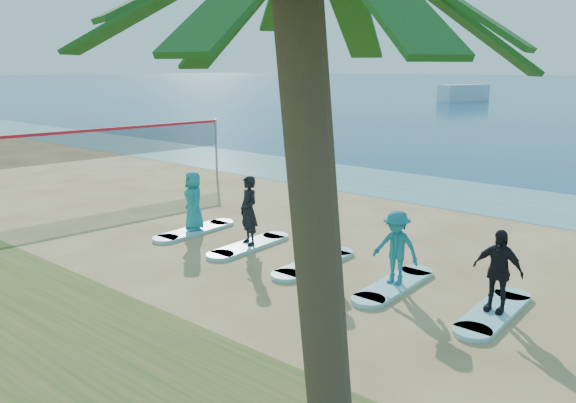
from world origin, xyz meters
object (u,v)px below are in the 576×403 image
Objects in this scene: student_0 at (194,201)px; student_4 at (498,271)px; student_1 at (249,210)px; student_2 at (315,229)px; boat_offshore_a at (463,101)px; volleyball_net at (114,143)px; surfboard_4 at (494,312)px; surfboard_2 at (315,263)px; surfboard_1 at (249,245)px; surfboard_0 at (195,231)px; student_3 at (396,248)px; surfboard_3 at (394,285)px.

student_0 is 8.59m from student_4.
student_1 is 2.15m from student_2.
boat_offshore_a is at bearing 130.52° from student_0.
volleyball_net reaches higher than student_1.
surfboard_4 is (28.10, -65.19, 0.04)m from boat_offshore_a.
surfboard_2 is at bearing -8.10° from volleyball_net.
student_2 is (2.15, 0.00, 0.85)m from surfboard_1.
student_1 is 6.45m from student_4.
surfboard_0 is at bearing -13.73° from volleyball_net.
surfboard_4 is (4.30, 0.00, 0.00)m from surfboard_2.
student_2 is 2.15m from student_3.
student_1 is 1.12× the size of student_4.
boat_offshore_a is 68.04m from surfboard_0.
boat_offshore_a is 4.98× the size of student_3.
surfboard_4 is at bearing 23.86° from student_0.
surfboard_2 is 2.31m from student_3.
student_0 reaches higher than surfboard_2.
surfboard_0 is 0.88m from student_0.
volleyball_net is at bearing 169.81° from surfboard_1.
surfboard_0 is at bearing -159.87° from student_2.
volleyball_net is 5.60× the size of student_3.
student_0 is at bearing -55.60° from boat_offshore_a.
student_0 reaches higher than student_3.
surfboard_1 is at bearing -179.62° from student_4.
boat_offshore_a reaches higher than surfboard_1.
surfboard_2 is 1.00× the size of surfboard_4.
surfboard_1 is at bearing 180.00° from surfboard_4.
student_1 is at bearing 180.00° from surfboard_3.
student_3 is 2.31m from surfboard_4.
surfboard_0 is 4.30m from surfboard_2.
student_2 is at bearing -179.62° from student_4.
boat_offshore_a is 69.40m from surfboard_2.
student_2 reaches higher than surfboard_3.
surfboard_1 is (2.15, 0.00, -0.88)m from student_0.
surfboard_3 is at bearing 0.00° from surfboard_2.
student_4 is at bearing 0.00° from surfboard_3.
student_1 is at bearing 0.00° from surfboard_1.
student_0 reaches higher than surfboard_0.
student_3 is at bearing -6.71° from volleyball_net.
student_0 is 2.32m from surfboard_1.
surfboard_1 is at bearing -10.19° from volleyball_net.
student_4 is at bearing 0.00° from surfboard_2.
surfboard_3 is 1.37× the size of student_4.
volleyball_net reaches higher than surfboard_0.
volleyball_net is 8.48m from surfboard_1.
student_3 is (25.95, -65.19, 0.89)m from boat_offshore_a.
student_2 is at bearing 0.00° from surfboard_2.
boat_offshore_a is 69.40m from student_2.
surfboard_0 is 2.35m from student_1.
student_2 is at bearing 180.00° from surfboard_3.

